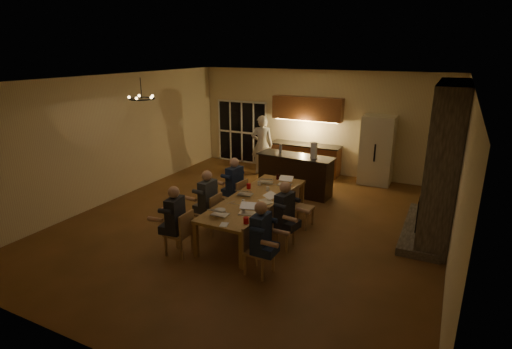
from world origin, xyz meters
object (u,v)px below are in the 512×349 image
object	(u,v)px
person_left_mid	(208,202)
bar_blender	(314,150)
person_right_near	(261,239)
refrigerator	(377,150)
chair_right_far	(302,207)
laptop_c	(245,190)
mug_back	(259,183)
chair_left_mid	(209,213)
chair_left_near	(178,233)
standing_person	(262,145)
laptop_e	(266,178)
plate_near	(258,209)
chandelier	(142,99)
laptop_f	(285,180)
mug_mid	(268,189)
mug_front	(244,202)
chair_right_near	(259,251)
chair_left_far	(235,197)
person_left_far	(235,186)
bar_island	(295,175)
person_left_near	(176,221)
laptop_b	(247,208)
can_cola	(278,177)
redcup_mid	(249,186)
chair_right_mid	(282,226)
bar_bottle	(281,148)
redcup_near	(246,220)
person_right_mid	(284,215)
plate_left	(220,210)
plate_far	(286,190)
laptop_d	(266,197)
laptop_a	(220,209)

from	to	relation	value
person_left_mid	bar_blender	xyz separation A→B (m)	(1.32, 2.99, 0.60)
bar_blender	person_right_near	bearing A→B (deg)	-80.57
refrigerator	chair_right_far	xyz separation A→B (m)	(-0.87, -3.78, -0.55)
laptop_c	mug_back	distance (m)	0.71
chair_left_mid	mug_back	xyz separation A→B (m)	(0.55, 1.34, 0.36)
chair_left_near	bar_blender	bearing A→B (deg)	161.67
person_right_near	person_left_mid	world-z (taller)	same
chair_left_near	chair_right_far	xyz separation A→B (m)	(1.67, 2.26, 0.00)
standing_person	laptop_e	world-z (taller)	standing_person
plate_near	chandelier	bearing A→B (deg)	176.70
laptop_c	laptop_f	xyz separation A→B (m)	(0.52, 1.01, 0.00)
mug_mid	bar_blender	size ratio (longest dim) A/B	0.24
mug_front	mug_back	bearing A→B (deg)	101.07
chair_right_near	person_right_near	bearing A→B (deg)	-120.75
chair_left_far	person_left_far	world-z (taller)	person_left_far
bar_island	person_left_near	world-z (taller)	person_left_near
laptop_b	can_cola	size ratio (longest dim) A/B	2.67
mug_mid	redcup_mid	distance (m)	0.46
chair_left_mid	chair_right_mid	bearing A→B (deg)	94.05
chair_right_near	bar_bottle	bearing A→B (deg)	24.32
bar_island	redcup_near	bearing A→B (deg)	-78.44
person_right_near	laptop_f	distance (m)	2.77
person_right_mid	can_cola	world-z (taller)	person_right_mid
person_right_near	laptop_c	world-z (taller)	person_right_near
standing_person	plate_left	size ratio (longest dim) A/B	8.23
plate_left	mug_mid	bearing A→B (deg)	75.62
chair_right_mid	person_left_mid	size ratio (longest dim) A/B	0.64
laptop_e	bar_blender	bearing A→B (deg)	-134.46
chandelier	plate_far	xyz separation A→B (m)	(3.01, 1.08, -1.99)
person_right_near	plate_near	world-z (taller)	person_right_near
chair_left_mid	chair_right_mid	size ratio (longest dim) A/B	1.00
standing_person	plate_far	bearing A→B (deg)	103.36
refrigerator	laptop_d	bearing A→B (deg)	-107.21
laptop_c	redcup_mid	world-z (taller)	laptop_c
laptop_a	laptop_c	distance (m)	1.20
laptop_c	laptop_f	bearing A→B (deg)	-124.60
mug_mid	mug_front	bearing A→B (deg)	-96.61
laptop_f	can_cola	world-z (taller)	laptop_f
bar_island	laptop_b	xyz separation A→B (m)	(0.31, -3.38, 0.32)
chair_left_near	can_cola	size ratio (longest dim) A/B	7.42
chair_right_far	standing_person	size ratio (longest dim) A/B	0.48
person_left_mid	mug_back	world-z (taller)	person_left_mid
laptop_b	plate_near	size ratio (longest dim) A/B	1.44
mug_front	plate_far	size ratio (longest dim) A/B	0.44
laptop_b	plate_near	world-z (taller)	laptop_b
laptop_a	can_cola	distance (m)	2.50
standing_person	laptop_c	distance (m)	4.00
laptop_c	redcup_near	size ratio (longest dim) A/B	2.67
chandelier	laptop_f	xyz separation A→B (m)	(2.83, 1.45, -1.89)
chair_right_mid	laptop_e	world-z (taller)	laptop_e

